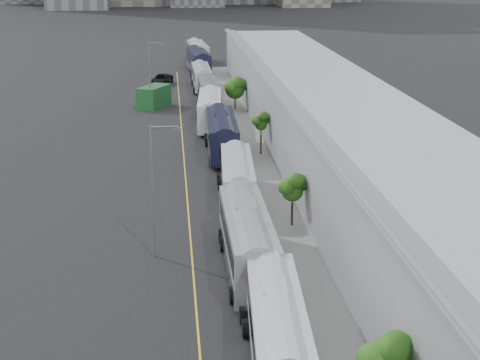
{
  "coord_description": "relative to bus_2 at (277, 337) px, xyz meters",
  "views": [
    {
      "loc": [
        -2.65,
        -0.7,
        19.35
      ],
      "look_at": [
        2.38,
        56.78,
        3.0
      ],
      "focal_mm": 60.0,
      "sensor_mm": 36.0,
      "label": 1
    }
  ],
  "objects": [
    {
      "name": "sidewalk",
      "position": [
        6.81,
        20.98,
        -1.5
      ],
      "size": [
        10.0,
        170.0,
        0.12
      ],
      "primitive_type": "cube",
      "color": "gray",
      "rests_on": "ground"
    },
    {
      "name": "lane_line",
      "position": [
        -3.69,
        20.98,
        -1.55
      ],
      "size": [
        0.12,
        160.0,
        0.02
      ],
      "primitive_type": "cube",
      "color": "gold",
      "rests_on": "ground"
    },
    {
      "name": "depot",
      "position": [
        10.8,
        20.98,
        1.96
      ],
      "size": [
        12.45,
        160.4,
        7.2
      ],
      "color": "gray",
      "rests_on": "ground"
    },
    {
      "name": "bus_2",
      "position": [
        0.0,
        0.0,
        0.0
      ],
      "size": [
        3.29,
        12.76,
        3.69
      ],
      "rotation": [
        0.0,
        0.0,
        -0.06
      ],
      "color": "silver",
      "rests_on": "ground"
    },
    {
      "name": "bus_3",
      "position": [
        -0.24,
        12.33,
        0.12
      ],
      "size": [
        3.01,
        13.57,
        3.97
      ],
      "rotation": [
        0.0,
        0.0,
        -0.0
      ],
      "color": "gray",
      "rests_on": "ground"
    },
    {
      "name": "bus_4",
      "position": [
        0.36,
        27.29,
        -0.04
      ],
      "size": [
        3.15,
        12.45,
        3.61
      ],
      "rotation": [
        0.0,
        0.0,
        -0.05
      ],
      "color": "silver",
      "rests_on": "ground"
    },
    {
      "name": "bus_5",
      "position": [
        0.13,
        42.84,
        0.12
      ],
      "size": [
        3.02,
        13.63,
        3.97
      ],
      "rotation": [
        0.0,
        0.0,
        -0.02
      ],
      "color": "black",
      "rests_on": "ground"
    },
    {
      "name": "bus_6",
      "position": [
        -0.37,
        56.49,
        0.04
      ],
      "size": [
        3.46,
        13.11,
        3.79
      ],
      "rotation": [
        0.0,
        0.0,
        -0.07
      ],
      "color": "white",
      "rests_on": "ground"
    },
    {
      "name": "bus_7",
      "position": [
        0.18,
        68.85,
        -0.07
      ],
      "size": [
        2.71,
        12.07,
        3.52
      ],
      "rotation": [
        0.0,
        0.0,
        0.01
      ],
      "color": "slate",
      "rests_on": "ground"
    },
    {
      "name": "bus_8",
      "position": [
        -0.26,
        83.09,
        -0.06
      ],
      "size": [
        2.74,
        12.21,
        3.56
      ],
      "rotation": [
        0.0,
        0.0,
        0.01
      ],
      "color": "#B5B6C0",
      "rests_on": "ground"
    },
    {
      "name": "bus_9",
      "position": [
        -0.06,
        99.63,
        0.13
      ],
      "size": [
        3.76,
        13.81,
        3.99
      ],
      "rotation": [
        0.0,
        0.0,
        0.07
      ],
      "color": "black",
      "rests_on": "ground"
    },
    {
      "name": "bus_10",
      "position": [
        0.25,
        111.2,
        0.14
      ],
      "size": [
        3.64,
        13.9,
        4.02
      ],
      "rotation": [
        0.0,
        0.0,
        0.06
      ],
      "color": "silver",
      "rests_on": "ground"
    },
    {
      "name": "tree_1",
      "position": [
        3.64,
        -5.56,
        1.72
      ],
      "size": [
        1.94,
        1.94,
        4.27
      ],
      "color": "black",
      "rests_on": "ground"
    },
    {
      "name": "tree_2",
      "position": [
        3.81,
        20.45,
        1.41
      ],
      "size": [
        1.61,
        1.61,
        3.8
      ],
      "color": "black",
      "rests_on": "ground"
    },
    {
      "name": "tree_3",
      "position": [
        3.97,
        42.22,
        1.73
      ],
      "size": [
        1.29,
        1.29,
        4.01
      ],
      "color": "black",
      "rests_on": "ground"
    },
    {
      "name": "tree_4",
      "position": [
        3.39,
        66.51,
        1.39
      ],
      "size": [
        2.44,
        2.44,
        4.18
      ],
      "color": "black",
      "rests_on": "ground"
    },
    {
      "name": "street_lamp_near",
      "position": [
        -6.01,
        15.31,
        3.55
      ],
      "size": [
        2.04,
        0.22,
        8.84
      ],
      "color": "#59595E",
      "rests_on": "ground"
    },
    {
      "name": "street_lamp_far",
      "position": [
        -7.21,
        67.11,
        3.43
      ],
      "size": [
        2.04,
        0.22,
        8.6
      ],
      "color": "#59595E",
      "rests_on": "ground"
    },
    {
      "name": "shipping_container",
      "position": [
        -7.01,
        68.99,
        -0.17
      ],
      "size": [
        4.56,
        6.09,
        2.78
      ],
      "primitive_type": "cube",
      "rotation": [
        0.0,
        0.0,
        -0.43
      ],
      "color": "#174B20",
      "rests_on": "ground"
    },
    {
      "name": "suv",
      "position": [
        -6.12,
        87.84,
        -0.77
      ],
      "size": [
        3.74,
        6.11,
        1.58
      ],
      "primitive_type": "imported",
      "rotation": [
        0.0,
        0.0,
        -0.21
      ],
      "color": "black",
      "rests_on": "ground"
    }
  ]
}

